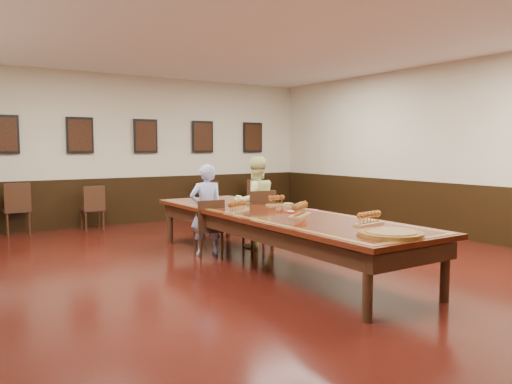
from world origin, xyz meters
TOP-DOWN VIEW (x-y plane):
  - floor at (0.00, 0.00)m, footprint 8.00×10.00m
  - ceiling at (0.00, 0.00)m, footprint 8.00×10.00m
  - wall_back at (0.00, 5.01)m, footprint 8.00×0.02m
  - wall_right at (4.01, 0.00)m, footprint 0.02×10.00m
  - chair_man at (-0.49, 1.08)m, footprint 0.49×0.52m
  - chair_woman at (0.48, 1.18)m, footprint 0.53×0.56m
  - spare_chair_a at (-2.66, 4.80)m, footprint 0.48×0.52m
  - spare_chair_b at (-1.30, 4.55)m, footprint 0.42×0.46m
  - spare_chair_c at (1.34, 4.66)m, footprint 0.49×0.52m
  - spare_chair_d at (2.59, 4.67)m, footprint 0.49×0.52m
  - person_man at (-0.47, 1.18)m, footprint 0.57×0.43m
  - person_woman at (0.50, 1.28)m, footprint 0.83×0.70m
  - pink_phone at (0.60, -0.09)m, footprint 0.09×0.15m
  - wainscoting at (0.00, 0.00)m, footprint 8.00×10.00m
  - conference_table at (0.00, 0.00)m, footprint 1.40×5.00m
  - posters at (0.00, 4.94)m, footprint 6.14×0.04m
  - flight_a at (-0.45, 0.30)m, footprint 0.47×0.33m
  - flight_b at (0.53, 0.67)m, footprint 0.44×0.14m
  - flight_c at (0.02, -0.52)m, footprint 0.51×0.41m
  - flight_d at (0.26, -1.51)m, footprint 0.45×0.20m
  - red_plate_grp at (0.18, -0.12)m, footprint 0.20×0.20m
  - carved_platter at (-0.08, -2.14)m, footprint 0.67×0.67m

SIDE VIEW (x-z plane):
  - floor at x=0.00m, z-range -0.02..0.00m
  - spare_chair_c at x=1.34m, z-range 0.00..0.87m
  - chair_man at x=-0.49m, z-range 0.00..0.87m
  - spare_chair_d at x=2.59m, z-range 0.00..0.88m
  - spare_chair_b at x=-1.30m, z-range 0.00..0.89m
  - chair_woman at x=0.48m, z-range 0.00..0.96m
  - spare_chair_a at x=-2.66m, z-range 0.00..0.99m
  - wainscoting at x=0.00m, z-range 0.00..1.00m
  - conference_table at x=0.00m, z-range 0.23..0.99m
  - person_man at x=-0.47m, z-range 0.00..1.40m
  - person_woman at x=0.50m, z-range 0.00..1.50m
  - pink_phone at x=0.60m, z-range 0.75..0.76m
  - red_plate_grp at x=0.18m, z-range 0.75..0.77m
  - carved_platter at x=-0.08m, z-range 0.75..0.80m
  - flight_d at x=0.26m, z-range 0.74..0.91m
  - flight_b at x=0.53m, z-range 0.74..0.91m
  - flight_a at x=-0.45m, z-range 0.74..0.92m
  - flight_c at x=0.02m, z-range 0.74..0.93m
  - wall_back at x=0.00m, z-range 0.00..3.20m
  - wall_right at x=4.01m, z-range 0.00..3.20m
  - posters at x=0.00m, z-range 1.53..2.27m
  - ceiling at x=0.00m, z-range 3.20..3.22m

